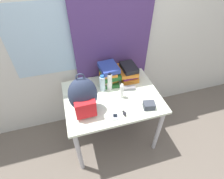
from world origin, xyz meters
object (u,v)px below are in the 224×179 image
(water_bottle, at_px, (102,83))
(camera_pouch, at_px, (149,105))
(book_stack_left, at_px, (109,74))
(sunscreen_bottle, at_px, (122,91))
(wristwatch, at_px, (124,113))
(backpack, at_px, (83,96))
(sports_bottle, at_px, (109,81))
(cell_phone, at_px, (115,116))
(book_stack_center, at_px, (128,72))
(sunglasses_case, at_px, (129,88))

(water_bottle, xyz_separation_m, camera_pouch, (0.40, -0.41, -0.07))
(book_stack_left, xyz_separation_m, sunscreen_bottle, (0.06, -0.29, -0.03))
(water_bottle, distance_m, wristwatch, 0.44)
(water_bottle, bearing_deg, backpack, -135.30)
(water_bottle, distance_m, sports_bottle, 0.08)
(water_bottle, xyz_separation_m, cell_phone, (0.02, -0.43, -0.09))
(backpack, height_order, book_stack_center, backpack)
(sports_bottle, bearing_deg, sunglasses_case, -20.72)
(sunscreen_bottle, distance_m, sunglasses_case, 0.17)
(book_stack_left, height_order, camera_pouch, book_stack_left)
(sports_bottle, height_order, sunscreen_bottle, sports_bottle)
(book_stack_center, xyz_separation_m, sports_bottle, (-0.27, -0.12, 0.02))
(water_bottle, distance_m, sunglasses_case, 0.32)
(book_stack_left, xyz_separation_m, sunglasses_case, (0.19, -0.20, -0.10))
(sunglasses_case, bearing_deg, water_bottle, 164.99)
(sunglasses_case, xyz_separation_m, wristwatch, (-0.17, -0.34, -0.01))
(backpack, height_order, sunscreen_bottle, backpack)
(book_stack_left, bearing_deg, camera_pouch, -61.16)
(book_stack_left, distance_m, cell_phone, 0.56)
(sports_bottle, bearing_deg, sunscreen_bottle, -63.08)
(backpack, xyz_separation_m, book_stack_center, (0.60, 0.37, -0.10))
(sunglasses_case, bearing_deg, book_stack_left, 133.60)
(book_stack_center, distance_m, sunglasses_case, 0.22)
(book_stack_center, bearing_deg, water_bottle, -160.94)
(book_stack_center, bearing_deg, wristwatch, -113.02)
(sunscreen_bottle, height_order, cell_phone, sunscreen_bottle)
(backpack, bearing_deg, sunglasses_case, 17.15)
(backpack, distance_m, sunglasses_case, 0.60)
(wristwatch, bearing_deg, camera_pouch, 1.68)
(sunscreen_bottle, xyz_separation_m, sunglasses_case, (0.12, 0.10, -0.07))
(camera_pouch, bearing_deg, water_bottle, 134.33)
(cell_phone, bearing_deg, sunscreen_bottle, 58.90)
(backpack, relative_size, sunscreen_bottle, 2.48)
(book_stack_center, bearing_deg, sunscreen_bottle, -121.08)
(sunglasses_case, relative_size, wristwatch, 1.95)
(wristwatch, bearing_deg, sunglasses_case, 62.90)
(sunscreen_bottle, bearing_deg, backpack, -170.48)
(book_stack_left, xyz_separation_m, wristwatch, (0.01, -0.53, -0.12))
(cell_phone, relative_size, wristwatch, 1.31)
(sunscreen_bottle, relative_size, wristwatch, 2.34)
(book_stack_center, distance_m, wristwatch, 0.59)
(book_stack_left, bearing_deg, sunscreen_bottle, -77.97)
(sports_bottle, height_order, sunglasses_case, sports_bottle)
(sunglasses_case, distance_m, wristwatch, 0.38)
(book_stack_left, bearing_deg, backpack, -134.67)
(water_bottle, height_order, sunscreen_bottle, water_bottle)
(book_stack_center, xyz_separation_m, water_bottle, (-0.35, -0.12, 0.01))
(sunscreen_bottle, relative_size, camera_pouch, 1.44)
(backpack, xyz_separation_m, sports_bottle, (0.33, 0.25, -0.09))
(sports_bottle, bearing_deg, book_stack_center, 23.86)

